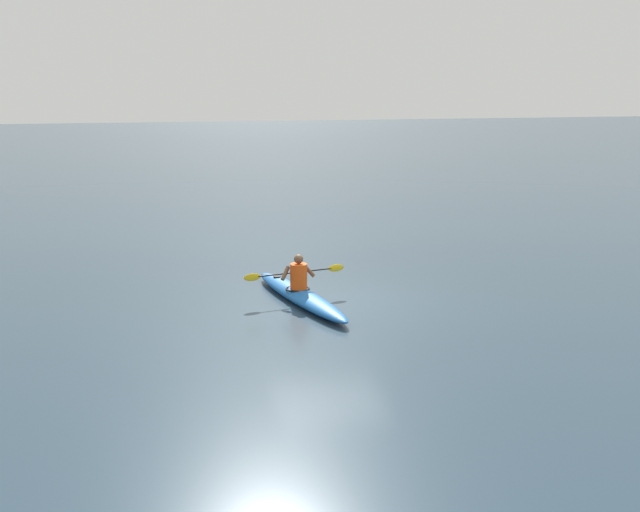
{
  "coord_description": "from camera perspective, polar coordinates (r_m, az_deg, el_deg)",
  "views": [
    {
      "loc": [
        4.31,
        16.66,
        4.9
      ],
      "look_at": [
        0.71,
        1.92,
        1.52
      ],
      "focal_mm": 44.48,
      "sensor_mm": 36.0,
      "label": 1
    }
  ],
  "objects": [
    {
      "name": "ground_plane",
      "position": [
        17.89,
        0.73,
        -3.34
      ],
      "size": [
        160.0,
        160.0,
        0.0
      ],
      "primitive_type": "plane",
      "color": "#283D4C"
    },
    {
      "name": "kayak",
      "position": [
        17.87,
        -1.43,
        -2.86
      ],
      "size": [
        1.53,
        4.61,
        0.29
      ],
      "color": "#1959A5",
      "rests_on": "ground"
    },
    {
      "name": "kayaker",
      "position": [
        17.84,
        -1.57,
        -1.33
      ],
      "size": [
        2.43,
        0.66,
        0.79
      ],
      "color": "#E04C14",
      "rests_on": "kayak"
    }
  ]
}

